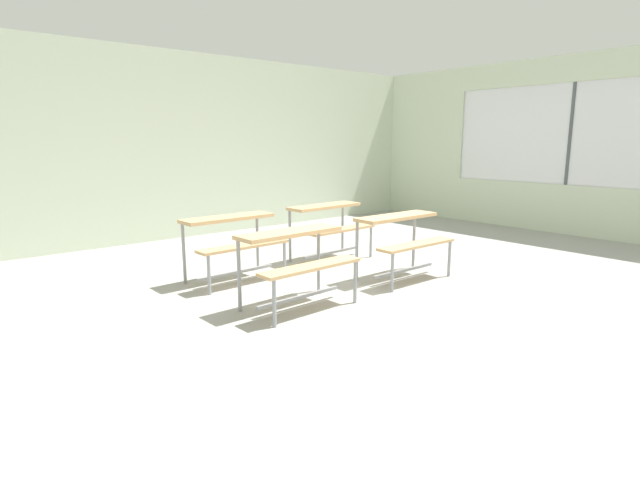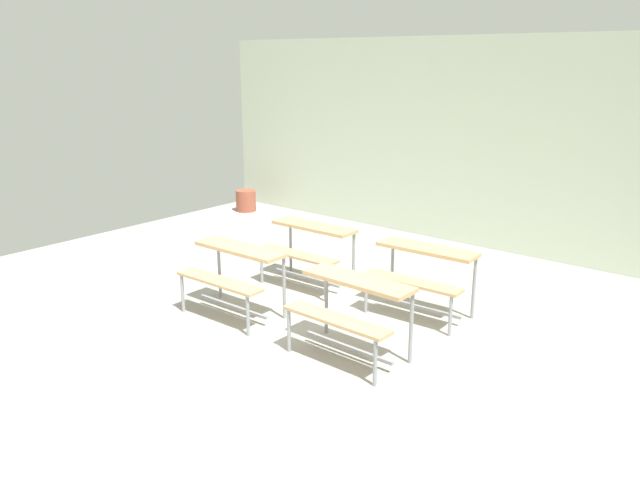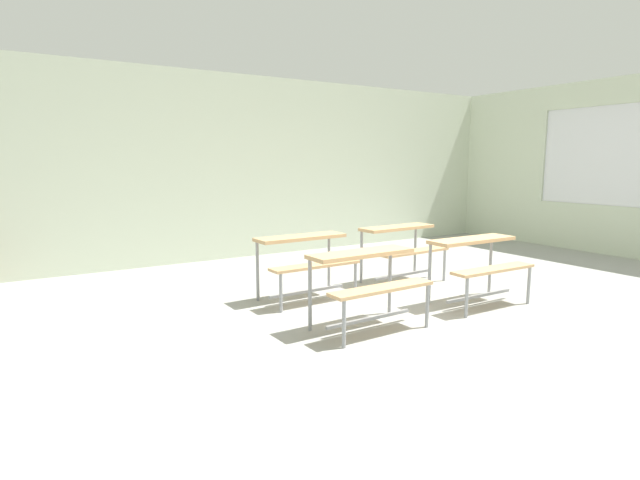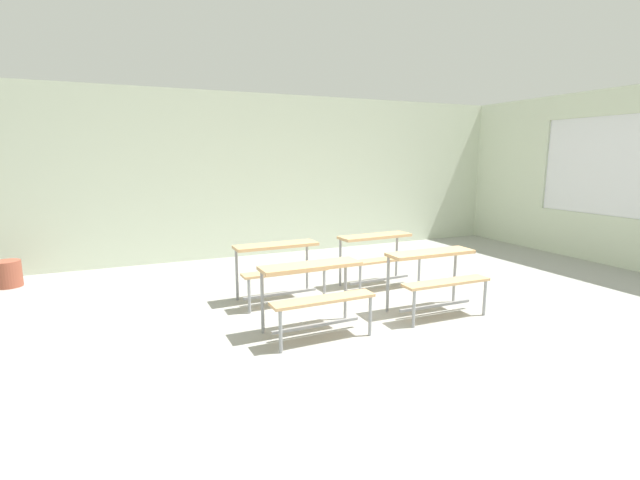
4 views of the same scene
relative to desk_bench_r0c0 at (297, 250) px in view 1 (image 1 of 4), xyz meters
The scene contains 7 objects.
ground 1.18m from the desk_bench_r0c0, 23.34° to the right, with size 10.00×9.00×0.05m, color #9E9E99.
wall_back 4.30m from the desk_bench_r0c0, 77.10° to the left, with size 10.00×0.12×3.00m, color beige.
wall_right 6.03m from the desk_bench_r0c0, ahead, with size 0.12×9.00×3.00m.
desk_bench_r0c0 is the anchor object (origin of this frame).
desk_bench_r0c1 1.57m from the desk_bench_r0c0, ahead, with size 1.11×0.61×0.74m.
desk_bench_r1c0 1.21m from the desk_bench_r0c0, 89.16° to the left, with size 1.11×0.62×0.74m.
desk_bench_r1c1 2.01m from the desk_bench_r0c0, 39.32° to the left, with size 1.13×0.64×0.74m.
Camera 1 is at (-3.80, -3.30, 1.60)m, focal length 28.00 mm.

